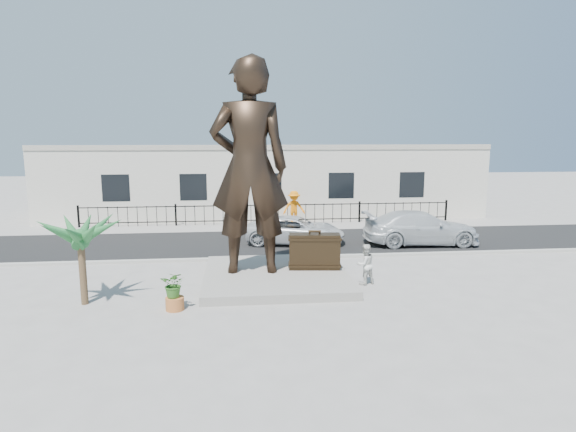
{
  "coord_description": "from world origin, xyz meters",
  "views": [
    {
      "loc": [
        -1.82,
        -15.53,
        5.27
      ],
      "look_at": [
        0.0,
        2.0,
        2.3
      ],
      "focal_mm": 30.0,
      "sensor_mm": 36.0,
      "label": 1
    }
  ],
  "objects_px": {
    "suitcase": "(314,251)",
    "tourist": "(365,264)",
    "car_white": "(295,230)",
    "statue": "(249,167)"
  },
  "relations": [
    {
      "from": "suitcase",
      "to": "tourist",
      "type": "height_order",
      "value": "suitcase"
    },
    {
      "from": "statue",
      "to": "car_white",
      "type": "bearing_deg",
      "value": -111.58
    },
    {
      "from": "car_white",
      "to": "suitcase",
      "type": "bearing_deg",
      "value": -166.55
    },
    {
      "from": "statue",
      "to": "car_white",
      "type": "height_order",
      "value": "statue"
    },
    {
      "from": "car_white",
      "to": "statue",
      "type": "bearing_deg",
      "value": 170.38
    },
    {
      "from": "statue",
      "to": "tourist",
      "type": "xyz_separation_m",
      "value": [
        4.04,
        -1.07,
        -3.41
      ]
    },
    {
      "from": "suitcase",
      "to": "car_white",
      "type": "xyz_separation_m",
      "value": [
        -0.07,
        5.58,
        -0.29
      ]
    },
    {
      "from": "statue",
      "to": "tourist",
      "type": "bearing_deg",
      "value": 165.93
    },
    {
      "from": "suitcase",
      "to": "tourist",
      "type": "distance_m",
      "value": 2.02
    },
    {
      "from": "suitcase",
      "to": "car_white",
      "type": "bearing_deg",
      "value": 96.73
    }
  ]
}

